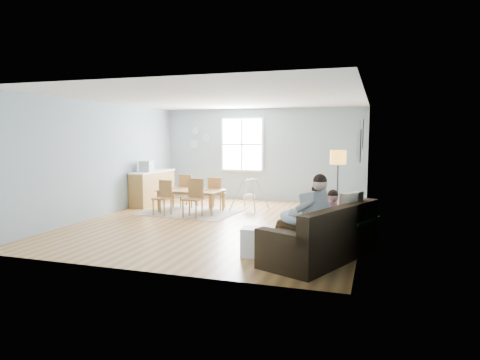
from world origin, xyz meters
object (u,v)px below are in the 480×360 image
(floor_lamp, at_px, (338,164))
(baby_swing, at_px, (250,196))
(chair_se, at_px, (194,196))
(sofa, at_px, (324,240))
(monitor, at_px, (146,166))
(father, at_px, (306,215))
(counter, at_px, (153,187))
(chair_nw, at_px, (187,189))
(storage_cube, at_px, (254,242))
(chair_ne, at_px, (216,191))
(dining_table, at_px, (191,201))
(toddler, at_px, (327,211))
(chair_sw, at_px, (164,196))

(floor_lamp, height_order, baby_swing, floor_lamp)
(chair_se, height_order, baby_swing, chair_se)
(sofa, distance_m, monitor, 6.39)
(father, distance_m, counter, 6.48)
(chair_se, height_order, monitor, monitor)
(sofa, relative_size, chair_nw, 2.61)
(father, xyz_separation_m, floor_lamp, (0.22, 2.59, 0.61))
(storage_cube, xyz_separation_m, chair_ne, (-2.14, 3.82, 0.24))
(chair_ne, relative_size, monitor, 2.54)
(floor_lamp, bearing_deg, counter, 163.10)
(counter, bearing_deg, dining_table, -27.83)
(chair_nw, bearing_deg, toddler, -40.91)
(chair_sw, distance_m, chair_nw, 1.15)
(storage_cube, distance_m, chair_se, 3.51)
(chair_se, bearing_deg, sofa, -37.32)
(chair_ne, bearing_deg, dining_table, -131.20)
(father, height_order, floor_lamp, floor_lamp)
(dining_table, relative_size, chair_sw, 1.91)
(storage_cube, distance_m, chair_sw, 4.13)
(storage_cube, relative_size, chair_ne, 0.54)
(chair_nw, height_order, monitor, monitor)
(sofa, height_order, chair_ne, sofa)
(chair_nw, bearing_deg, baby_swing, 3.79)
(dining_table, relative_size, monitor, 4.82)
(sofa, bearing_deg, chair_ne, 131.18)
(storage_cube, bearing_deg, counter, 135.31)
(toddler, xyz_separation_m, monitor, (-5.22, 3.40, 0.35))
(toddler, distance_m, counter, 6.41)
(floor_lamp, bearing_deg, baby_swing, 147.48)
(father, relative_size, floor_lamp, 0.84)
(floor_lamp, distance_m, dining_table, 3.89)
(chair_ne, bearing_deg, chair_sw, -131.01)
(dining_table, relative_size, chair_nw, 1.79)
(floor_lamp, xyz_separation_m, chair_se, (-3.30, 0.17, -0.83))
(dining_table, xyz_separation_m, baby_swing, (1.33, 0.72, 0.08))
(sofa, height_order, dining_table, sofa)
(storage_cube, bearing_deg, dining_table, 128.47)
(monitor, xyz_separation_m, baby_swing, (2.85, 0.23, -0.73))
(storage_cube, bearing_deg, baby_swing, 107.75)
(baby_swing, bearing_deg, floor_lamp, -32.52)
(chair_sw, xyz_separation_m, chair_nw, (0.10, 1.14, 0.04))
(baby_swing, bearing_deg, counter, 178.26)
(dining_table, height_order, chair_nw, chair_nw)
(monitor, bearing_deg, storage_cube, -42.35)
(storage_cube, bearing_deg, sofa, 7.80)
(storage_cube, height_order, chair_nw, chair_nw)
(toddler, height_order, floor_lamp, floor_lamp)
(chair_se, bearing_deg, monitor, 150.08)
(father, xyz_separation_m, toddler, (0.25, 0.45, -0.00))
(dining_table, height_order, chair_se, chair_se)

